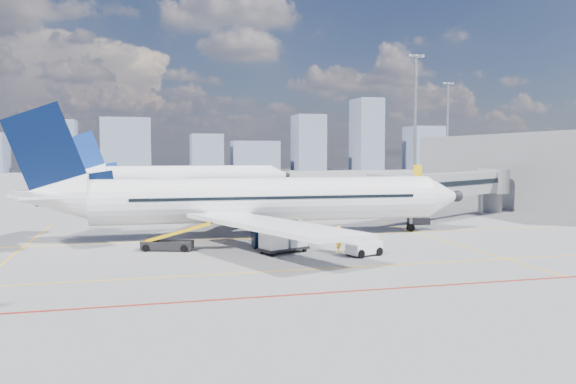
% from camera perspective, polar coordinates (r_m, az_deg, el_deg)
% --- Properties ---
extents(ground, '(420.00, 420.00, 0.00)m').
position_cam_1_polar(ground, '(42.09, 0.43, -6.22)').
color(ground, gray).
rests_on(ground, ground).
extents(apron_markings, '(90.00, 35.12, 0.01)m').
position_cam_1_polar(apron_markings, '(38.23, 1.10, -7.25)').
color(apron_markings, yellow).
rests_on(apron_markings, ground).
extents(jet_bridge, '(23.55, 15.78, 6.30)m').
position_cam_1_polar(jet_bridge, '(66.49, 16.51, 0.62)').
color(jet_bridge, gray).
rests_on(jet_bridge, ground).
extents(terminal_block, '(10.00, 42.00, 10.00)m').
position_cam_1_polar(terminal_block, '(83.20, 23.06, 1.98)').
color(terminal_block, gray).
rests_on(terminal_block, ground).
extents(floodlight_mast_ne, '(3.20, 0.61, 25.45)m').
position_cam_1_polar(floodlight_mast_ne, '(106.92, 12.79, 7.18)').
color(floodlight_mast_ne, gray).
rests_on(floodlight_mast_ne, ground).
extents(floodlight_mast_far, '(3.20, 0.61, 25.45)m').
position_cam_1_polar(floodlight_mast_far, '(150.54, 15.88, 6.18)').
color(floodlight_mast_far, gray).
rests_on(floodlight_mast_far, ground).
extents(distant_skyline, '(250.37, 14.92, 30.90)m').
position_cam_1_polar(distant_skyline, '(230.19, -12.55, 4.74)').
color(distant_skyline, slate).
rests_on(distant_skyline, ground).
extents(main_aircraft, '(40.93, 35.65, 11.93)m').
position_cam_1_polar(main_aircraft, '(49.83, -3.97, -0.90)').
color(main_aircraft, white).
rests_on(main_aircraft, ground).
extents(second_aircraft, '(39.22, 34.18, 11.43)m').
position_cam_1_polar(second_aircraft, '(101.79, -10.73, 1.54)').
color(second_aircraft, white).
rests_on(second_aircraft, ground).
extents(baggage_tug, '(2.77, 2.23, 1.70)m').
position_cam_1_polar(baggage_tug, '(41.12, 7.60, -5.35)').
color(baggage_tug, white).
rests_on(baggage_tug, ground).
extents(cargo_dolly, '(4.07, 2.98, 2.04)m').
position_cam_1_polar(cargo_dolly, '(41.95, -0.46, -4.70)').
color(cargo_dolly, black).
rests_on(cargo_dolly, ground).
extents(belt_loader, '(5.59, 2.83, 2.26)m').
position_cam_1_polar(belt_loader, '(44.04, -11.99, -5.08)').
color(belt_loader, black).
rests_on(belt_loader, ground).
extents(ramp_worker, '(0.77, 0.87, 1.99)m').
position_cam_1_polar(ramp_worker, '(42.39, 5.23, -4.79)').
color(ramp_worker, yellow).
rests_on(ramp_worker, ground).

